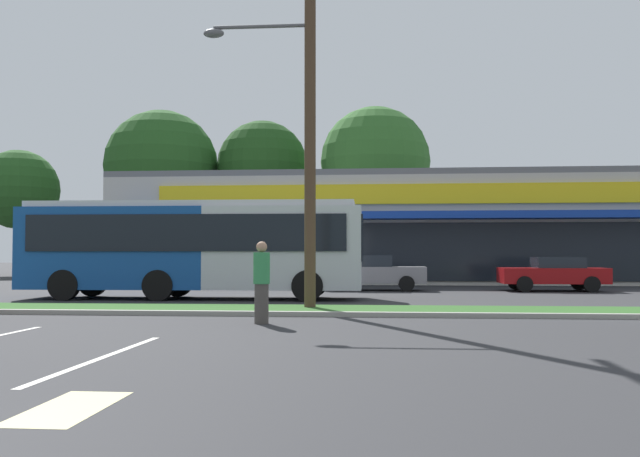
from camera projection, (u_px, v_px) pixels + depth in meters
grass_median at (220, 309)px, 18.09m from camera, size 56.00×2.20×0.12m
curb_lip at (208, 313)px, 16.88m from camera, size 56.00×0.24×0.12m
parking_stripe_2 at (103, 357)px, 10.01m from camera, size 0.12×4.80×0.01m
lot_arrow at (69, 408)px, 6.71m from camera, size 0.70×1.60×0.01m
storefront_building at (394, 231)px, 40.37m from camera, size 29.56×14.76×5.71m
tree_far_left at (19, 190)px, 49.65m from camera, size 5.67×5.67×8.99m
tree_left at (161, 167)px, 50.53m from camera, size 8.21×8.21×12.00m
tree_mid_left at (262, 166)px, 50.34m from camera, size 6.52×6.52×11.19m
tree_mid at (375, 162)px, 48.15m from camera, size 7.61×7.61×11.75m
utility_pole at (305, 99)px, 18.34m from camera, size 3.03×2.40×10.52m
city_bus at (194, 246)px, 23.41m from camera, size 11.41×2.84×3.25m
car_0 at (373, 272)px, 28.82m from camera, size 4.26×1.86×1.46m
car_1 at (553, 273)px, 28.27m from camera, size 4.17×2.01×1.38m
pedestrian_by_pole at (262, 282)px, 14.95m from camera, size 0.36×0.36×1.77m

